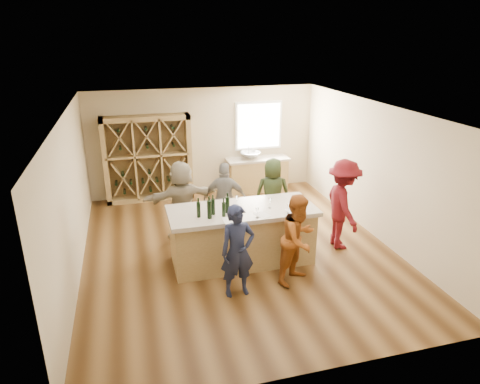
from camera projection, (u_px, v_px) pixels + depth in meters
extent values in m
cube|color=brown|center=(238.00, 251.00, 8.68)|extent=(6.00, 7.00, 0.10)
cube|color=white|center=(238.00, 108.00, 7.66)|extent=(6.00, 7.00, 0.10)
cube|color=#C2B08D|center=(204.00, 141.00, 11.38)|extent=(6.00, 0.10, 2.80)
cube|color=#C2B08D|center=(315.00, 282.00, 4.96)|extent=(6.00, 0.10, 2.80)
cube|color=#C2B08D|center=(68.00, 199.00, 7.43)|extent=(0.10, 7.00, 2.80)
cube|color=#C2B08D|center=(379.00, 171.00, 8.91)|extent=(0.10, 7.00, 2.80)
cube|color=white|center=(259.00, 126.00, 11.55)|extent=(1.30, 0.06, 1.30)
cube|color=white|center=(259.00, 126.00, 11.52)|extent=(1.18, 0.01, 1.18)
cube|color=#9C7F4A|center=(148.00, 159.00, 10.87)|extent=(2.20, 0.45, 2.20)
cube|color=#9C7F4A|center=(257.00, 175.00, 11.75)|extent=(1.60, 0.58, 0.86)
cube|color=#AC9F8D|center=(258.00, 159.00, 11.59)|extent=(1.70, 0.62, 0.06)
imported|color=silver|center=(250.00, 155.00, 11.49)|extent=(0.54, 0.54, 0.19)
cylinder|color=silver|center=(249.00, 152.00, 11.64)|extent=(0.02, 0.02, 0.30)
cube|color=#9C7F4A|center=(242.00, 237.00, 8.05)|extent=(2.60, 1.00, 1.00)
cube|color=#AC9F8D|center=(242.00, 211.00, 7.86)|extent=(2.72, 1.12, 0.08)
cylinder|color=black|center=(199.00, 210.00, 7.44)|extent=(0.08, 0.08, 0.28)
cylinder|color=black|center=(209.00, 210.00, 7.39)|extent=(0.09, 0.09, 0.33)
cylinder|color=black|center=(213.00, 207.00, 7.55)|extent=(0.08, 0.08, 0.29)
cylinder|color=black|center=(224.00, 209.00, 7.47)|extent=(0.07, 0.07, 0.26)
cylinder|color=black|center=(228.00, 205.00, 7.63)|extent=(0.09, 0.09, 0.30)
cone|color=white|center=(231.00, 217.00, 7.29)|extent=(0.07, 0.07, 0.17)
cone|color=white|center=(257.00, 213.00, 7.43)|extent=(0.09, 0.09, 0.18)
cone|color=white|center=(288.00, 209.00, 7.63)|extent=(0.08, 0.08, 0.17)
cone|color=white|center=(270.00, 203.00, 7.84)|extent=(0.09, 0.09, 0.20)
cone|color=white|center=(298.00, 203.00, 7.86)|extent=(0.09, 0.09, 0.19)
cube|color=white|center=(229.00, 220.00, 7.36)|extent=(0.21, 0.29, 0.00)
cube|color=white|center=(263.00, 215.00, 7.58)|extent=(0.29, 0.34, 0.00)
cube|color=white|center=(294.00, 211.00, 7.72)|extent=(0.26, 0.33, 0.00)
imported|color=#191E38|center=(238.00, 251.00, 6.92)|extent=(0.60, 0.46, 1.58)
imported|color=#994C19|center=(299.00, 239.00, 7.30)|extent=(0.89, 0.79, 1.61)
imported|color=#590F14|center=(343.00, 204.00, 8.47)|extent=(0.67, 1.24, 1.83)
imported|color=slate|center=(225.00, 199.00, 9.09)|extent=(1.03, 0.75, 1.59)
imported|color=#263319|center=(273.00, 193.00, 9.40)|extent=(0.87, 0.67, 1.59)
imported|color=gray|center=(182.00, 200.00, 8.88)|extent=(1.62, 0.76, 1.69)
cone|color=white|center=(237.00, 200.00, 7.98)|extent=(0.07, 0.07, 0.18)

